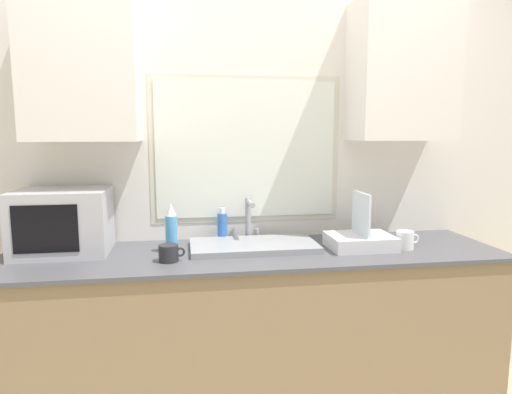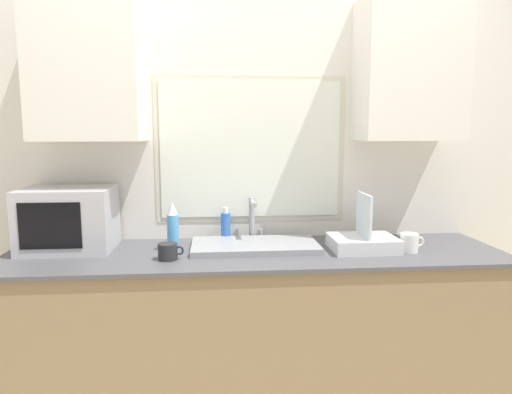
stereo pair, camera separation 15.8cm
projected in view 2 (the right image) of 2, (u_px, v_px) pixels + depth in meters
The scene contains 10 objects.
countertop at pixel (256, 337), 2.36m from camera, with size 2.49×0.65×0.92m.
wall_back at pixel (251, 150), 2.52m from camera, with size 6.00×0.38×2.60m.
sink_basin at pixel (255, 246), 2.35m from camera, with size 0.65×0.34×0.03m.
faucet at pixel (253, 215), 2.50m from camera, with size 0.08×0.19×0.24m.
microwave at pixel (69, 219), 2.31m from camera, with size 0.44×0.35×0.32m.
dish_rack at pixel (363, 241), 2.31m from camera, with size 0.33×0.25×0.29m.
spray_bottle at pixel (173, 227), 2.29m from camera, with size 0.06×0.06×0.25m.
soap_bottle at pixel (226, 226), 2.50m from camera, with size 0.05×0.05×0.19m.
mug_near_sink at pixel (168, 251), 2.14m from camera, with size 0.12×0.09×0.08m.
mug_by_rack at pixel (410, 243), 2.28m from camera, with size 0.12×0.09×0.09m.
Camera 2 is at (-0.19, -1.91, 1.51)m, focal length 32.00 mm.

